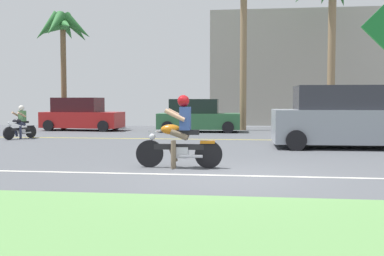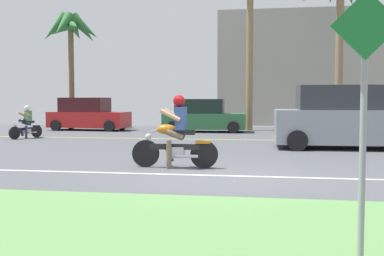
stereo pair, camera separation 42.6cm
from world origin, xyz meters
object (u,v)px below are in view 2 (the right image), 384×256
Objects in this scene: motorcyclist at (175,137)px; parked_car_1 at (203,117)px; suv_nearby at (347,118)px; motorcyclist_distant at (26,124)px; street_sign at (364,101)px; parked_car_0 at (88,115)px; palm_tree_1 at (71,32)px.

motorcyclist reaches higher than parked_car_1.
suv_nearby is 12.43m from motorcyclist_distant.
motorcyclist is 0.50× the size of parked_car_1.
street_sign reaches higher than parked_car_1.
suv_nearby is (4.66, 5.04, 0.27)m from motorcyclist.
parked_car_0 is 2.71× the size of motorcyclist_distant.
street_sign reaches higher than motorcyclist_distant.
suv_nearby is 3.09× the size of motorcyclist_distant.
parked_car_1 is (-0.95, 12.07, 0.04)m from motorcyclist.
palm_tree_1 reaches higher than motorcyclist.
street_sign is at bearing -61.65° from parked_car_0.
suv_nearby reaches higher than parked_car_0.
palm_tree_1 is 4.22× the size of motorcyclist_distant.
motorcyclist_distant is at bearing -81.46° from palm_tree_1.
motorcyclist is 0.42× the size of suv_nearby.
parked_car_1 is (-5.61, 7.03, -0.23)m from suv_nearby.
suv_nearby is at bearing -51.42° from parked_car_1.
palm_tree_1 is at bearing 145.60° from suv_nearby.
motorcyclist is at bearing -60.46° from parked_car_0.
motorcyclist is 6.87m from suv_nearby.
parked_car_0 is 20.92m from street_sign.
suv_nearby reaches higher than parked_car_1.
motorcyclist_distant is 0.60× the size of street_sign.
palm_tree_1 is 8.57m from motorcyclist_distant.
palm_tree_1 reaches higher than parked_car_0.
suv_nearby is at bearing 47.28° from motorcyclist.
street_sign is (11.55, -20.17, -3.82)m from palm_tree_1.
street_sign is (-1.75, -11.06, 0.57)m from suv_nearby.
parked_car_0 is at bearing 177.01° from parked_car_1.
motorcyclist is 14.24m from parked_car_0.
palm_tree_1 is (-1.62, 1.76, 4.58)m from parked_car_0.
suv_nearby reaches higher than motorcyclist.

